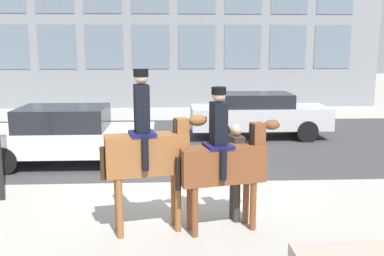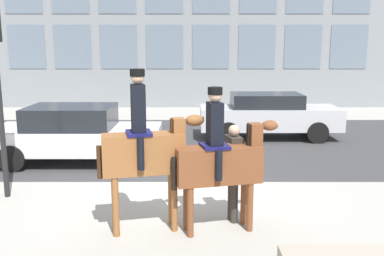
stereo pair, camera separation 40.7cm
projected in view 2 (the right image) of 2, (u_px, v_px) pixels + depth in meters
The scene contains 7 objects.
ground_plane at pixel (183, 189), 9.44m from camera, with size 80.00×80.00×0.00m, color #9E9B93.
road_surface at pixel (186, 142), 14.10m from camera, with size 21.06×8.50×0.01m.
mounted_horse_lead at pixel (146, 149), 7.10m from camera, with size 1.78×0.72×2.75m.
mounted_horse_companion at pixel (221, 160), 7.12m from camera, with size 1.82×0.75×2.46m.
pedestrian_bystander at pixel (234, 165), 7.53m from camera, with size 0.81×0.59×1.76m.
street_car_near_lane at pixel (76, 133), 11.50m from camera, with size 4.49×1.98×1.54m.
street_car_far_lane at pixel (269, 115), 14.53m from camera, with size 4.66×1.77×1.54m.
Camera 2 is at (0.22, -9.02, 3.10)m, focal length 40.00 mm.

